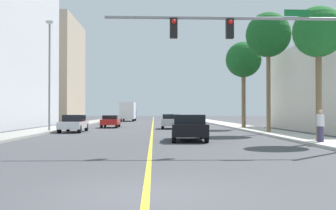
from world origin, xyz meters
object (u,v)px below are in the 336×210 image
at_px(car_silver, 171,121).
at_px(pedestrian, 320,126).
at_px(car_red, 111,121).
at_px(car_black, 189,127).
at_px(car_white, 74,123).
at_px(palm_mid, 268,36).
at_px(traffic_signal_mast, 269,45).
at_px(street_lamp, 49,70).
at_px(palm_far, 243,60).
at_px(palm_near, 318,33).
at_px(delivery_truck, 128,111).

distance_m(car_silver, pedestrian, 19.70).
bearing_deg(car_red, car_black, -70.40).
height_order(car_white, car_silver, car_silver).
xyz_separation_m(palm_mid, car_black, (-6.57, -6.36, -6.61)).
height_order(car_silver, pedestrian, pedestrian).
bearing_deg(pedestrian, traffic_signal_mast, -151.18).
xyz_separation_m(traffic_signal_mast, pedestrian, (3.58, 3.16, -3.59)).
height_order(street_lamp, palm_mid, palm_mid).
bearing_deg(pedestrian, street_lamp, 130.78).
bearing_deg(palm_far, car_red, 165.01).
bearing_deg(car_white, palm_mid, 167.34).
bearing_deg(car_black, car_silver, 93.80).
distance_m(car_black, pedestrian, 7.11).
distance_m(car_red, car_silver, 6.80).
bearing_deg(car_black, traffic_signal_mast, -62.53).
distance_m(street_lamp, palm_far, 18.05).
relative_size(palm_near, car_silver, 1.84).
distance_m(palm_near, pedestrian, 5.02).
bearing_deg(street_lamp, traffic_signal_mast, -49.56).
bearing_deg(car_white, car_silver, -144.96).
relative_size(traffic_signal_mast, palm_near, 1.44).
bearing_deg(palm_far, pedestrian, -90.62).
relative_size(palm_near, palm_far, 0.87).
bearing_deg(car_black, street_lamp, 140.14).
bearing_deg(palm_near, palm_mid, 91.39).
relative_size(palm_far, car_silver, 2.12).
xyz_separation_m(car_red, car_black, (6.55, -18.31, 0.10)).
height_order(street_lamp, car_white, street_lamp).
bearing_deg(car_black, palm_mid, 46.53).
relative_size(traffic_signal_mast, delivery_truck, 1.42).
relative_size(traffic_signal_mast, car_silver, 2.64).
xyz_separation_m(traffic_signal_mast, car_red, (-9.42, 24.46, -3.86)).
relative_size(palm_far, pedestrian, 5.10).
height_order(car_red, car_silver, car_silver).
relative_size(delivery_truck, pedestrian, 4.48).
distance_m(traffic_signal_mast, car_white, 19.83).
bearing_deg(palm_near, car_silver, 112.14).
xyz_separation_m(street_lamp, car_white, (2.01, -0.07, -4.35)).
relative_size(car_white, car_black, 0.97).
bearing_deg(delivery_truck, palm_near, -73.04).
relative_size(palm_mid, car_red, 2.22).
relative_size(palm_mid, car_white, 2.05).
relative_size(car_white, delivery_truck, 0.60).
distance_m(palm_mid, car_red, 18.97).
height_order(traffic_signal_mast, palm_mid, palm_mid).
bearing_deg(pedestrian, palm_mid, 76.59).
height_order(palm_mid, car_silver, palm_mid).
height_order(palm_mid, palm_far, palm_mid).
xyz_separation_m(street_lamp, palm_near, (17.37, -11.70, 0.80)).
bearing_deg(street_lamp, palm_near, -33.97).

